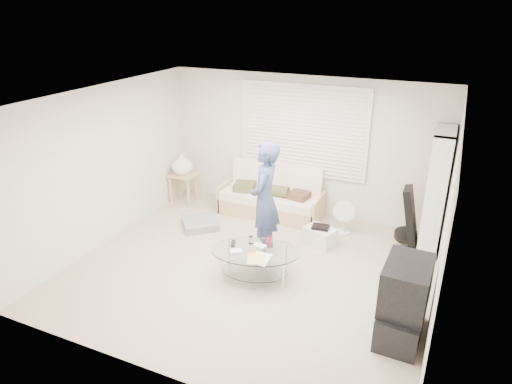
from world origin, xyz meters
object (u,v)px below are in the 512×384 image
at_px(tv_unit, 404,301).
at_px(coffee_table, 255,256).
at_px(bookshelf, 437,191).
at_px(futon_sofa, 271,199).

distance_m(tv_unit, coffee_table, 2.08).
xyz_separation_m(bookshelf, coffee_table, (-2.16, -1.98, -0.60)).
distance_m(futon_sofa, tv_unit, 3.60).
distance_m(futon_sofa, coffee_table, 2.16).
bearing_deg(coffee_table, tv_unit, -10.45).
height_order(futon_sofa, tv_unit, tv_unit).
relative_size(futon_sofa, coffee_table, 1.35).
bearing_deg(coffee_table, bookshelf, 42.39).
height_order(futon_sofa, coffee_table, futon_sofa).
bearing_deg(coffee_table, futon_sofa, 105.92).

